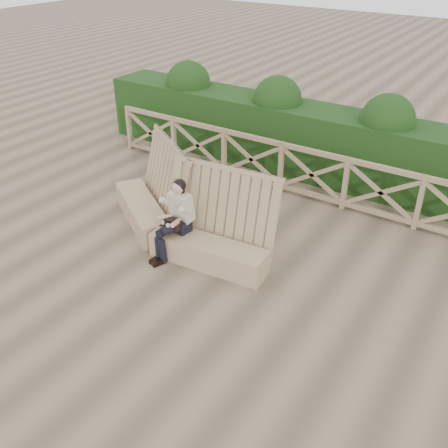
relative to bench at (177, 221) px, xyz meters
The scene contains 5 objects.
ground 1.56m from the bench, 29.16° to the right, with size 60.00×60.00×0.00m, color brown.
bench is the anchor object (origin of this frame).
woman 0.56m from the bench, 51.04° to the right, with size 0.44×0.86×1.38m.
guardrail 3.07m from the bench, 64.50° to the left, with size 10.10×0.09×1.10m.
hedge 4.19m from the bench, 71.61° to the left, with size 12.00×1.20×1.50m, color black.
Camera 1 is at (3.61, -5.15, 4.88)m, focal length 40.00 mm.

